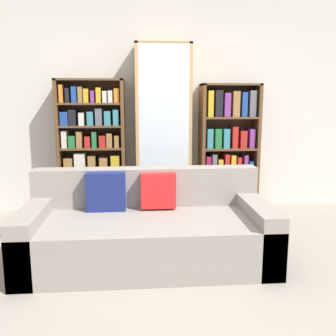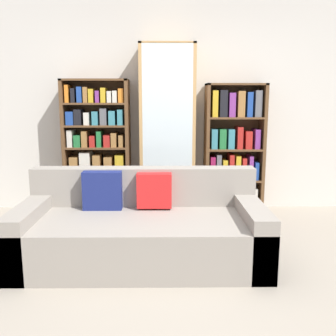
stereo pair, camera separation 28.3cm
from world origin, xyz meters
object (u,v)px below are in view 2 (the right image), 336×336
object	(u,v)px
bookshelf_left	(97,149)
bookshelf_right	(234,150)
couch	(142,230)
wine_bottle	(197,212)
display_cabinet	(167,131)

from	to	relation	value
bookshelf_left	bookshelf_right	bearing A→B (deg)	-0.01
couch	wine_bottle	bearing A→B (deg)	55.99
couch	bookshelf_left	size ratio (longest dim) A/B	1.29
couch	display_cabinet	xyz separation A→B (m)	(0.25, 1.45, 0.76)
bookshelf_left	display_cabinet	size ratio (longest dim) A/B	0.80
wine_bottle	bookshelf_left	bearing A→B (deg)	153.25
bookshelf_right	couch	bearing A→B (deg)	-126.50
couch	bookshelf_left	bearing A→B (deg)	113.56
display_cabinet	wine_bottle	size ratio (longest dim) A/B	5.12
bookshelf_left	display_cabinet	bearing A→B (deg)	-1.07
display_cabinet	bookshelf_right	distance (m)	0.87
couch	wine_bottle	world-z (taller)	couch
couch	bookshelf_right	world-z (taller)	bookshelf_right
bookshelf_left	bookshelf_right	world-z (taller)	bookshelf_left
display_cabinet	wine_bottle	world-z (taller)	display_cabinet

